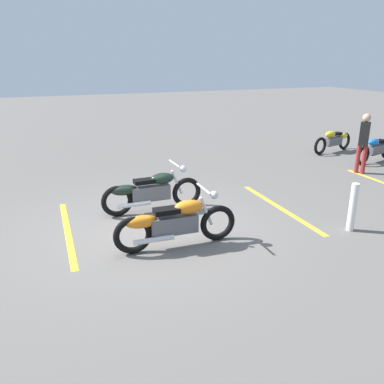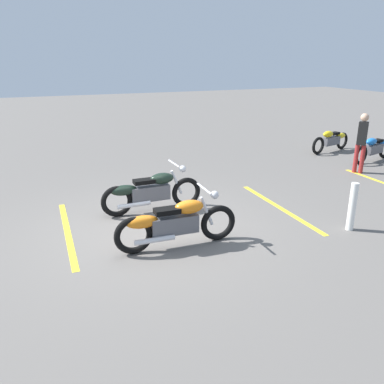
% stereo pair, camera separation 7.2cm
% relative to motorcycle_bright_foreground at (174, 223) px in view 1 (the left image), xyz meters
% --- Properties ---
extents(ground_plane, '(60.00, 60.00, 0.00)m').
position_rel_motorcycle_bright_foreground_xyz_m(ground_plane, '(-0.14, 0.90, -0.46)').
color(ground_plane, '#66605B').
extents(motorcycle_bright_foreground, '(2.23, 0.62, 1.04)m').
position_rel_motorcycle_bright_foreground_xyz_m(motorcycle_bright_foreground, '(0.00, 0.00, 0.00)').
color(motorcycle_bright_foreground, black).
rests_on(motorcycle_bright_foreground, ground).
extents(motorcycle_dark_foreground, '(2.23, 0.62, 1.04)m').
position_rel_motorcycle_bright_foreground_xyz_m(motorcycle_dark_foreground, '(0.11, 1.79, 0.00)').
color(motorcycle_dark_foreground, black).
rests_on(motorcycle_dark_foreground, ground).
extents(motorcycle_row_right, '(2.01, 0.62, 0.77)m').
position_rel_motorcycle_bright_foreground_xyz_m(motorcycle_row_right, '(8.09, 3.27, -0.04)').
color(motorcycle_row_right, black).
rests_on(motorcycle_row_right, ground).
extents(motorcycle_row_far_right, '(1.98, 0.60, 0.76)m').
position_rel_motorcycle_bright_foreground_xyz_m(motorcycle_row_far_right, '(7.76, 4.87, -0.05)').
color(motorcycle_row_far_right, black).
rests_on(motorcycle_row_far_right, ground).
extents(bystander_secondary, '(0.30, 0.31, 1.71)m').
position_rel_motorcycle_bright_foreground_xyz_m(bystander_secondary, '(6.57, 2.39, 0.49)').
color(bystander_secondary, maroon).
rests_on(bystander_secondary, ground).
extents(bollard_post, '(0.14, 0.14, 0.95)m').
position_rel_motorcycle_bright_foreground_xyz_m(bollard_post, '(3.40, -0.63, 0.01)').
color(bollard_post, white).
rests_on(bollard_post, ground).
extents(parking_stripe_near, '(0.22, 3.20, 0.01)m').
position_rel_motorcycle_bright_foreground_xyz_m(parking_stripe_near, '(-1.68, 1.38, -0.46)').
color(parking_stripe_near, yellow).
rests_on(parking_stripe_near, ground).
extents(parking_stripe_mid, '(0.22, 3.20, 0.01)m').
position_rel_motorcycle_bright_foreground_xyz_m(parking_stripe_mid, '(2.84, 0.89, -0.46)').
color(parking_stripe_mid, yellow).
rests_on(parking_stripe_mid, ground).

